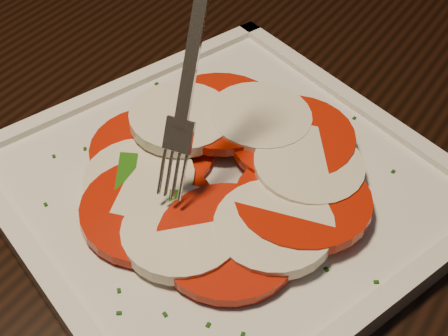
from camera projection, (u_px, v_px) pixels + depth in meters
table at (226, 233)px, 0.60m from camera, size 1.26×0.90×0.75m
plate at (224, 188)px, 0.49m from camera, size 0.38×0.38×0.01m
caprese_salad at (224, 172)px, 0.48m from camera, size 0.27×0.27×0.03m
fork at (198, 57)px, 0.42m from camera, size 0.06×0.10×0.17m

